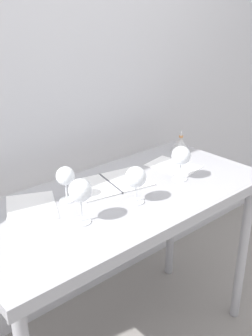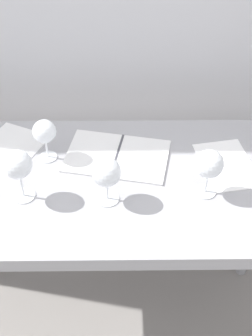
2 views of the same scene
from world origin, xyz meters
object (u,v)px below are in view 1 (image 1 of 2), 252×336
object	(u,v)px
wine_glass_near_left	(80,192)
wine_glass_near_right	(181,156)
wine_glass_far_left	(65,177)
decanter_funnel	(181,144)
tasting_sheet_upper	(31,207)
wine_glass_near_center	(136,178)
tasting_sheet_lower	(173,166)
open_notebook	(110,183)

from	to	relation	value
wine_glass_near_left	wine_glass_near_right	distance (m)	0.58
wine_glass_far_left	wine_glass_near_right	distance (m)	0.55
decanter_funnel	tasting_sheet_upper	bearing A→B (deg)	-178.50
wine_glass_near_center	wine_glass_far_left	xyz separation A→B (m)	(-0.21, 0.20, -0.00)
wine_glass_far_left	tasting_sheet_lower	distance (m)	0.63
wine_glass_far_left	open_notebook	size ratio (longest dim) A/B	0.40
wine_glass_near_center	wine_glass_far_left	world-z (taller)	wine_glass_near_center
wine_glass_far_left	wine_glass_near_right	size ratio (longest dim) A/B	0.93
tasting_sheet_upper	tasting_sheet_lower	distance (m)	0.77
tasting_sheet_upper	tasting_sheet_lower	xyz separation A→B (m)	(0.76, -0.09, 0.00)
wine_glass_near_center	decanter_funnel	size ratio (longest dim) A/B	1.24
wine_glass_near_left	decanter_funnel	bearing A→B (deg)	16.77
tasting_sheet_lower	open_notebook	bearing A→B (deg)	162.80
wine_glass_near_center	wine_glass_far_left	size ratio (longest dim) A/B	1.04
open_notebook	tasting_sheet_upper	xyz separation A→B (m)	(-0.38, 0.05, -0.00)
wine_glass_near_left	tasting_sheet_upper	size ratio (longest dim) A/B	0.73
open_notebook	wine_glass_near_center	bearing A→B (deg)	-86.24
wine_glass_far_left	wine_glass_near_left	distance (m)	0.20
wine_glass_near_center	decanter_funnel	bearing A→B (deg)	24.91
wine_glass_far_left	wine_glass_near_left	bearing A→B (deg)	-106.60
tasting_sheet_upper	wine_glass_near_right	bearing A→B (deg)	6.57
wine_glass_near_right	tasting_sheet_lower	distance (m)	0.20
wine_glass_near_left	wine_glass_near_right	size ratio (longest dim) A/B	1.09
wine_glass_near_right	open_notebook	world-z (taller)	wine_glass_near_right
wine_glass_near_left	open_notebook	bearing A→B (deg)	32.37
wine_glass_far_left	wine_glass_near_right	bearing A→B (deg)	-18.47
wine_glass_near_right	tasting_sheet_lower	size ratio (longest dim) A/B	0.67
decanter_funnel	wine_glass_near_left	bearing A→B (deg)	-163.23
wine_glass_far_left	wine_glass_near_left	world-z (taller)	wine_glass_near_left
wine_glass_far_left	open_notebook	bearing A→B (deg)	0.07
wine_glass_near_left	wine_glass_near_right	world-z (taller)	wine_glass_near_left
wine_glass_near_left	decanter_funnel	distance (m)	0.90
wine_glass_near_center	wine_glass_near_right	xyz separation A→B (m)	(0.31, 0.03, 0.01)
open_notebook	decanter_funnel	distance (m)	0.57
tasting_sheet_lower	decanter_funnel	bearing A→B (deg)	22.01
wine_glass_near_center	wine_glass_near_left	world-z (taller)	wine_glass_near_left
wine_glass_near_left	tasting_sheet_lower	world-z (taller)	wine_glass_near_left
wine_glass_near_left	tasting_sheet_lower	xyz separation A→B (m)	(0.67, 0.14, -0.13)
wine_glass_near_center	open_notebook	world-z (taller)	wine_glass_near_center
wine_glass_near_right	tasting_sheet_upper	world-z (taller)	wine_glass_near_right
wine_glass_near_center	tasting_sheet_lower	world-z (taller)	wine_glass_near_center
open_notebook	decanter_funnel	bearing A→B (deg)	18.74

